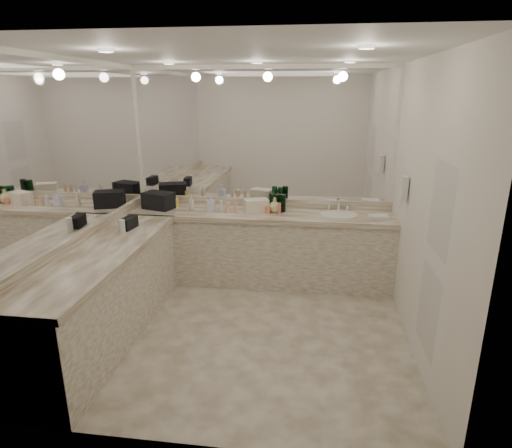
# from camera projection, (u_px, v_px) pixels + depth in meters

# --- Properties ---
(floor) EXTENTS (3.20, 3.20, 0.00)m
(floor) POSITION_uv_depth(u_px,v_px,m) (245.00, 330.00, 4.31)
(floor) COLOR beige
(floor) RESTS_ON ground
(ceiling) EXTENTS (3.20, 3.20, 0.00)m
(ceiling) POSITION_uv_depth(u_px,v_px,m) (242.00, 53.00, 3.54)
(ceiling) COLOR white
(ceiling) RESTS_ON floor
(wall_back) EXTENTS (3.20, 0.02, 2.60)m
(wall_back) POSITION_uv_depth(u_px,v_px,m) (263.00, 175.00, 5.34)
(wall_back) COLOR white
(wall_back) RESTS_ON floor
(wall_left) EXTENTS (0.02, 3.00, 2.60)m
(wall_left) POSITION_uv_depth(u_px,v_px,m) (80.00, 199.00, 4.12)
(wall_left) COLOR white
(wall_left) RESTS_ON floor
(wall_right) EXTENTS (0.02, 3.00, 2.60)m
(wall_right) POSITION_uv_depth(u_px,v_px,m) (425.00, 211.00, 3.72)
(wall_right) COLOR white
(wall_right) RESTS_ON floor
(vanity_back_base) EXTENTS (3.20, 0.60, 0.84)m
(vanity_back_base) POSITION_uv_depth(u_px,v_px,m) (259.00, 249.00, 5.32)
(vanity_back_base) COLOR silver
(vanity_back_base) RESTS_ON floor
(vanity_back_top) EXTENTS (3.20, 0.64, 0.06)m
(vanity_back_top) POSITION_uv_depth(u_px,v_px,m) (259.00, 215.00, 5.18)
(vanity_back_top) COLOR beige
(vanity_back_top) RESTS_ON vanity_back_base
(vanity_left_base) EXTENTS (0.60, 2.40, 0.84)m
(vanity_left_base) POSITION_uv_depth(u_px,v_px,m) (105.00, 298.00, 4.06)
(vanity_left_base) COLOR silver
(vanity_left_base) RESTS_ON floor
(vanity_left_top) EXTENTS (0.64, 2.42, 0.06)m
(vanity_left_top) POSITION_uv_depth(u_px,v_px,m) (100.00, 254.00, 3.93)
(vanity_left_top) COLOR beige
(vanity_left_top) RESTS_ON vanity_left_base
(backsplash_back) EXTENTS (3.20, 0.04, 0.10)m
(backsplash_back) POSITION_uv_depth(u_px,v_px,m) (262.00, 202.00, 5.43)
(backsplash_back) COLOR beige
(backsplash_back) RESTS_ON vanity_back_top
(backsplash_left) EXTENTS (0.04, 3.00, 0.10)m
(backsplash_left) POSITION_uv_depth(u_px,v_px,m) (86.00, 234.00, 4.22)
(backsplash_left) COLOR beige
(backsplash_left) RESTS_ON vanity_left_top
(mirror_back) EXTENTS (3.12, 0.01, 1.55)m
(mirror_back) POSITION_uv_depth(u_px,v_px,m) (263.00, 136.00, 5.19)
(mirror_back) COLOR white
(mirror_back) RESTS_ON wall_back
(mirror_left) EXTENTS (0.01, 2.92, 1.55)m
(mirror_left) POSITION_uv_depth(u_px,v_px,m) (75.00, 150.00, 3.98)
(mirror_left) COLOR white
(mirror_left) RESTS_ON wall_left
(sink) EXTENTS (0.44, 0.44, 0.03)m
(sink) POSITION_uv_depth(u_px,v_px,m) (339.00, 215.00, 5.06)
(sink) COLOR white
(sink) RESTS_ON vanity_back_top
(faucet) EXTENTS (0.24, 0.16, 0.14)m
(faucet) POSITION_uv_depth(u_px,v_px,m) (339.00, 205.00, 5.24)
(faucet) COLOR silver
(faucet) RESTS_ON vanity_back_top
(wall_phone) EXTENTS (0.06, 0.10, 0.24)m
(wall_phone) POSITION_uv_depth(u_px,v_px,m) (404.00, 188.00, 4.38)
(wall_phone) COLOR white
(wall_phone) RESTS_ON wall_right
(door) EXTENTS (0.02, 0.82, 2.10)m
(door) POSITION_uv_depth(u_px,v_px,m) (435.00, 259.00, 3.32)
(door) COLOR white
(door) RESTS_ON wall_right
(black_toiletry_bag) EXTENTS (0.42, 0.33, 0.21)m
(black_toiletry_bag) POSITION_uv_depth(u_px,v_px,m) (159.00, 200.00, 5.31)
(black_toiletry_bag) COLOR black
(black_toiletry_bag) RESTS_ON vanity_back_top
(black_bag_spill) EXTENTS (0.13, 0.24, 0.12)m
(black_bag_spill) POSITION_uv_depth(u_px,v_px,m) (129.00, 223.00, 4.54)
(black_bag_spill) COLOR black
(black_bag_spill) RESTS_ON vanity_left_top
(cream_cosmetic_case) EXTENTS (0.33, 0.26, 0.16)m
(cream_cosmetic_case) POSITION_uv_depth(u_px,v_px,m) (256.00, 205.00, 5.16)
(cream_cosmetic_case) COLOR #EEE3C9
(cream_cosmetic_case) RESTS_ON vanity_back_top
(hand_towel) EXTENTS (0.24, 0.18, 0.04)m
(hand_towel) POSITION_uv_depth(u_px,v_px,m) (379.00, 217.00, 4.91)
(hand_towel) COLOR white
(hand_towel) RESTS_ON vanity_back_top
(lotion_left) EXTENTS (0.06, 0.06, 0.14)m
(lotion_left) POSITION_uv_depth(u_px,v_px,m) (122.00, 227.00, 4.38)
(lotion_left) COLOR white
(lotion_left) RESTS_ON vanity_left_top
(soap_bottle_a) EXTENTS (0.08, 0.08, 0.18)m
(soap_bottle_a) POSITION_uv_depth(u_px,v_px,m) (191.00, 203.00, 5.25)
(soap_bottle_a) COLOR silver
(soap_bottle_a) RESTS_ON vanity_back_top
(soap_bottle_b) EXTENTS (0.10, 0.10, 0.20)m
(soap_bottle_b) POSITION_uv_depth(u_px,v_px,m) (211.00, 203.00, 5.19)
(soap_bottle_b) COLOR silver
(soap_bottle_b) RESTS_ON vanity_back_top
(soap_bottle_c) EXTENTS (0.18, 0.18, 0.19)m
(soap_bottle_c) POSITION_uv_depth(u_px,v_px,m) (275.00, 205.00, 5.14)
(soap_bottle_c) COLOR #D8D488
(soap_bottle_c) RESTS_ON vanity_back_top
(green_bottle_0) EXTENTS (0.06, 0.06, 0.21)m
(green_bottle_0) POSITION_uv_depth(u_px,v_px,m) (282.00, 204.00, 5.15)
(green_bottle_0) COLOR #0C421F
(green_bottle_0) RESTS_ON vanity_back_top
(green_bottle_1) EXTENTS (0.06, 0.06, 0.18)m
(green_bottle_1) POSITION_uv_depth(u_px,v_px,m) (276.00, 203.00, 5.25)
(green_bottle_1) COLOR #0C421F
(green_bottle_1) RESTS_ON vanity_back_top
(green_bottle_2) EXTENTS (0.07, 0.07, 0.22)m
(green_bottle_2) POSITION_uv_depth(u_px,v_px,m) (283.00, 203.00, 5.16)
(green_bottle_2) COLOR #0C421F
(green_bottle_2) RESTS_ON vanity_back_top
(green_bottle_3) EXTENTS (0.07, 0.07, 0.22)m
(green_bottle_3) POSITION_uv_depth(u_px,v_px,m) (272.00, 202.00, 5.22)
(green_bottle_3) COLOR #0C421F
(green_bottle_3) RESTS_ON vanity_back_top
(green_bottle_4) EXTENTS (0.06, 0.06, 0.21)m
(green_bottle_4) POSITION_uv_depth(u_px,v_px,m) (278.00, 203.00, 5.20)
(green_bottle_4) COLOR #0C421F
(green_bottle_4) RESTS_ON vanity_back_top
(amenity_bottle_0) EXTENTS (0.06, 0.06, 0.12)m
(amenity_bottle_0) POSITION_uv_depth(u_px,v_px,m) (228.00, 207.00, 5.14)
(amenity_bottle_0) COLOR #E0B28C
(amenity_bottle_0) RESTS_ON vanity_back_top
(amenity_bottle_1) EXTENTS (0.04, 0.04, 0.13)m
(amenity_bottle_1) POSITION_uv_depth(u_px,v_px,m) (236.00, 208.00, 5.12)
(amenity_bottle_1) COLOR #E0B28C
(amenity_bottle_1) RESTS_ON vanity_back_top
(amenity_bottle_2) EXTENTS (0.04, 0.04, 0.14)m
(amenity_bottle_2) POSITION_uv_depth(u_px,v_px,m) (221.00, 207.00, 5.15)
(amenity_bottle_2) COLOR silver
(amenity_bottle_2) RESTS_ON vanity_back_top
(amenity_bottle_3) EXTENTS (0.05, 0.05, 0.12)m
(amenity_bottle_3) POSITION_uv_depth(u_px,v_px,m) (177.00, 203.00, 5.36)
(amenity_bottle_3) COLOR #F2D84C
(amenity_bottle_3) RESTS_ON vanity_back_top
(amenity_bottle_4) EXTENTS (0.06, 0.06, 0.07)m
(amenity_bottle_4) POSITION_uv_depth(u_px,v_px,m) (282.00, 209.00, 5.18)
(amenity_bottle_4) COLOR white
(amenity_bottle_4) RESTS_ON vanity_back_top
(amenity_bottle_5) EXTENTS (0.04, 0.04, 0.14)m
(amenity_bottle_5) POSITION_uv_depth(u_px,v_px,m) (279.00, 208.00, 5.08)
(amenity_bottle_5) COLOR #E57F66
(amenity_bottle_5) RESTS_ON vanity_back_top
(amenity_bottle_6) EXTENTS (0.06, 0.06, 0.09)m
(amenity_bottle_6) POSITION_uv_depth(u_px,v_px,m) (268.00, 210.00, 5.09)
(amenity_bottle_6) COLOR #E57F66
(amenity_bottle_6) RESTS_ON vanity_back_top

